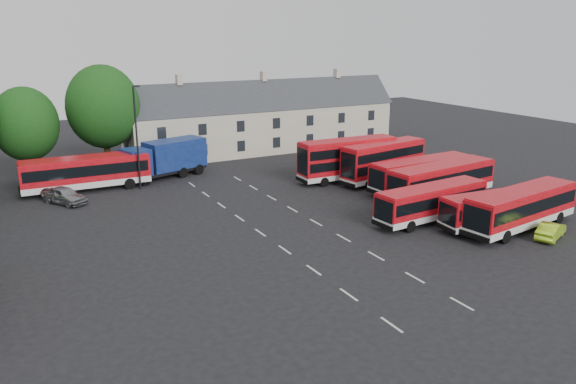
# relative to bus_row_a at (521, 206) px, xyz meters

# --- Properties ---
(ground) EXTENTS (140.00, 140.00, 0.00)m
(ground) POSITION_rel_bus_row_a_xyz_m (-18.16, 6.86, -1.93)
(ground) COLOR black
(ground) RESTS_ON ground
(lane_markings) EXTENTS (5.15, 33.80, 0.01)m
(lane_markings) POSITION_rel_bus_row_a_xyz_m (-15.66, 8.86, -1.92)
(lane_markings) COLOR beige
(lane_markings) RESTS_ON ground
(terrace_houses) EXTENTS (35.70, 7.13, 10.06)m
(terrace_houses) POSITION_rel_bus_row_a_xyz_m (-4.16, 36.86, 1.93)
(terrace_houses) COLOR beige
(terrace_houses) RESTS_ON ground
(bus_row_a) EXTENTS (11.61, 4.12, 3.21)m
(bus_row_a) POSITION_rel_bus_row_a_xyz_m (0.00, 0.00, 0.00)
(bus_row_a) COLOR silver
(bus_row_a) RESTS_ON ground
(bus_row_b) EXTENTS (10.05, 3.12, 2.80)m
(bus_row_b) POSITION_rel_bus_row_a_xyz_m (-1.14, 1.20, -0.25)
(bus_row_b) COLOR silver
(bus_row_b) RESTS_ON ground
(bus_row_c) EXTENTS (10.53, 3.15, 2.94)m
(bus_row_c) POSITION_rel_bus_row_a_xyz_m (-4.74, 4.80, -0.17)
(bus_row_c) COLOR silver
(bus_row_c) RESTS_ON ground
(bus_row_d) EXTENTS (11.84, 3.94, 3.28)m
(bus_row_d) POSITION_rel_bus_row_a_xyz_m (0.39, 9.13, 0.04)
(bus_row_d) COLOR silver
(bus_row_d) RESTS_ON ground
(bus_row_e) EXTENTS (11.27, 3.06, 3.16)m
(bus_row_e) POSITION_rel_bus_row_a_xyz_m (0.65, 12.15, -0.03)
(bus_row_e) COLOR silver
(bus_row_e) RESTS_ON ground
(bus_dd_south) EXTENTS (10.22, 3.89, 4.09)m
(bus_dd_south) POSITION_rel_bus_row_a_xyz_m (-0.48, 16.69, 0.40)
(bus_dd_south) COLOR silver
(bus_dd_south) RESTS_ON ground
(bus_dd_north) EXTENTS (10.61, 2.76, 4.32)m
(bus_dd_north) POSITION_rel_bus_row_a_xyz_m (-3.40, 18.86, 0.53)
(bus_dd_north) COLOR silver
(bus_dd_north) RESTS_ON ground
(bus_north) EXTENTS (11.87, 2.98, 3.34)m
(bus_north) POSITION_rel_bus_row_a_xyz_m (-27.79, 27.52, 0.08)
(bus_north) COLOR silver
(bus_north) RESTS_ON ground
(box_truck) EXTENTS (9.33, 5.17, 3.90)m
(box_truck) POSITION_rel_bus_row_a_xyz_m (-19.54, 28.86, 0.26)
(box_truck) COLOR black
(box_truck) RESTS_ON ground
(silver_car) EXTENTS (3.93, 4.81, 1.54)m
(silver_car) POSITION_rel_bus_row_a_xyz_m (-30.32, 24.03, -1.16)
(silver_car) COLOR #95989C
(silver_car) RESTS_ON ground
(lime_car) EXTENTS (3.96, 2.64, 1.23)m
(lime_car) POSITION_rel_bus_row_a_xyz_m (0.40, -2.49, -1.31)
(lime_car) COLOR #97C91F
(lime_car) RESTS_ON ground
(lamppost) EXTENTS (0.70, 0.33, 10.05)m
(lamppost) POSITION_rel_bus_row_a_xyz_m (-23.10, 25.72, 3.43)
(lamppost) COLOR black
(lamppost) RESTS_ON ground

